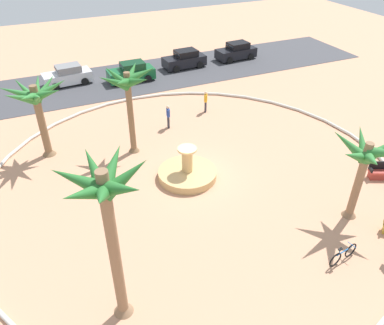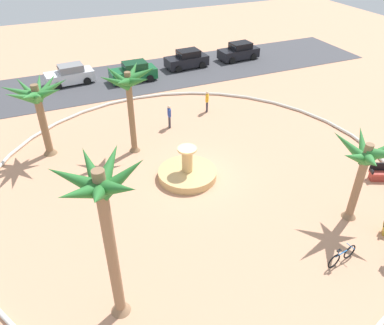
{
  "view_description": "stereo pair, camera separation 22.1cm",
  "coord_description": "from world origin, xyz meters",
  "px_view_note": "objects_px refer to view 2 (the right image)",
  "views": [
    {
      "loc": [
        -7.3,
        -16.07,
        12.87
      ],
      "look_at": [
        -0.11,
        0.04,
        1.0
      ],
      "focal_mm": 35.8,
      "sensor_mm": 36.0,
      "label": 1
    },
    {
      "loc": [
        -7.1,
        -16.16,
        12.87
      ],
      "look_at": [
        -0.11,
        0.04,
        1.0
      ],
      "focal_mm": 35.8,
      "sensor_mm": 36.0,
      "label": 2
    }
  ],
  "objects_px": {
    "parked_car_leftmost": "(70,75)",
    "parked_car_third": "(187,60)",
    "person_cyclist_photo": "(207,101)",
    "parked_car_rightmost": "(239,52)",
    "bicycle_red_frame": "(342,256)",
    "palm_tree_by_curb": "(366,160)",
    "palm_tree_far_side": "(103,206)",
    "bench_west": "(384,174)",
    "palm_tree_mid_plaza": "(129,88)",
    "fountain": "(187,173)",
    "parked_car_second": "(133,72)",
    "palm_tree_near_fountain": "(37,99)",
    "person_pedestrian_stroll": "(169,115)"
  },
  "relations": [
    {
      "from": "parked_car_leftmost",
      "to": "parked_car_third",
      "type": "distance_m",
      "value": 10.77
    },
    {
      "from": "person_cyclist_photo",
      "to": "parked_car_rightmost",
      "type": "relative_size",
      "value": 0.4
    },
    {
      "from": "bicycle_red_frame",
      "to": "parked_car_third",
      "type": "relative_size",
      "value": 0.42
    },
    {
      "from": "palm_tree_by_curb",
      "to": "parked_car_third",
      "type": "relative_size",
      "value": 1.09
    },
    {
      "from": "palm_tree_far_side",
      "to": "bench_west",
      "type": "height_order",
      "value": "palm_tree_far_side"
    },
    {
      "from": "palm_tree_mid_plaza",
      "to": "parked_car_leftmost",
      "type": "bearing_deg",
      "value": 98.8
    },
    {
      "from": "palm_tree_by_curb",
      "to": "parked_car_third",
      "type": "bearing_deg",
      "value": 88.06
    },
    {
      "from": "palm_tree_by_curb",
      "to": "palm_tree_mid_plaza",
      "type": "xyz_separation_m",
      "value": [
        -8.02,
        10.22,
        0.84
      ]
    },
    {
      "from": "fountain",
      "to": "parked_car_second",
      "type": "relative_size",
      "value": 0.83
    },
    {
      "from": "palm_tree_mid_plaza",
      "to": "bicycle_red_frame",
      "type": "relative_size",
      "value": 3.18
    },
    {
      "from": "palm_tree_far_side",
      "to": "palm_tree_mid_plaza",
      "type": "bearing_deg",
      "value": 71.09
    },
    {
      "from": "bicycle_red_frame",
      "to": "parked_car_rightmost",
      "type": "bearing_deg",
      "value": 70.47
    },
    {
      "from": "parked_car_third",
      "to": "palm_tree_mid_plaza",
      "type": "bearing_deg",
      "value": -125.16
    },
    {
      "from": "parked_car_leftmost",
      "to": "palm_tree_by_curb",
      "type": "bearing_deg",
      "value": -66.5
    },
    {
      "from": "palm_tree_far_side",
      "to": "parked_car_third",
      "type": "height_order",
      "value": "palm_tree_far_side"
    },
    {
      "from": "parked_car_leftmost",
      "to": "palm_tree_mid_plaza",
      "type": "bearing_deg",
      "value": -81.2
    },
    {
      "from": "bench_west",
      "to": "bicycle_red_frame",
      "type": "xyz_separation_m",
      "value": [
        -6.38,
        -3.84,
        0.04
      ]
    },
    {
      "from": "parked_car_rightmost",
      "to": "person_cyclist_photo",
      "type": "bearing_deg",
      "value": -130.11
    },
    {
      "from": "palm_tree_near_fountain",
      "to": "person_pedestrian_stroll",
      "type": "height_order",
      "value": "palm_tree_near_fountain"
    },
    {
      "from": "person_pedestrian_stroll",
      "to": "parked_car_rightmost",
      "type": "xyz_separation_m",
      "value": [
        11.36,
        10.6,
        -0.16
      ]
    },
    {
      "from": "bench_west",
      "to": "person_cyclist_photo",
      "type": "xyz_separation_m",
      "value": [
        -5.47,
        11.68,
        0.57
      ]
    },
    {
      "from": "palm_tree_near_fountain",
      "to": "palm_tree_by_curb",
      "type": "height_order",
      "value": "palm_tree_near_fountain"
    },
    {
      "from": "person_pedestrian_stroll",
      "to": "palm_tree_far_side",
      "type": "bearing_deg",
      "value": -117.89
    },
    {
      "from": "palm_tree_mid_plaza",
      "to": "person_cyclist_photo",
      "type": "height_order",
      "value": "palm_tree_mid_plaza"
    },
    {
      "from": "bench_west",
      "to": "parked_car_third",
      "type": "distance_m",
      "value": 21.23
    },
    {
      "from": "bicycle_red_frame",
      "to": "palm_tree_mid_plaza",
      "type": "bearing_deg",
      "value": 114.42
    },
    {
      "from": "palm_tree_mid_plaza",
      "to": "palm_tree_far_side",
      "type": "distance_m",
      "value": 11.59
    },
    {
      "from": "parked_car_leftmost",
      "to": "parked_car_third",
      "type": "relative_size",
      "value": 1.01
    },
    {
      "from": "fountain",
      "to": "palm_tree_near_fountain",
      "type": "xyz_separation_m",
      "value": [
        -6.87,
        5.7,
        3.39
      ]
    },
    {
      "from": "parked_car_rightmost",
      "to": "bench_west",
      "type": "bearing_deg",
      "value": -96.67
    },
    {
      "from": "palm_tree_near_fountain",
      "to": "palm_tree_mid_plaza",
      "type": "distance_m",
      "value": 5.27
    },
    {
      "from": "bicycle_red_frame",
      "to": "fountain",
      "type": "bearing_deg",
      "value": 113.56
    },
    {
      "from": "palm_tree_mid_plaza",
      "to": "parked_car_leftmost",
      "type": "xyz_separation_m",
      "value": [
        -1.98,
        12.78,
        -3.44
      ]
    },
    {
      "from": "parked_car_second",
      "to": "parked_car_third",
      "type": "bearing_deg",
      "value": 12.18
    },
    {
      "from": "fountain",
      "to": "palm_tree_by_curb",
      "type": "distance_m",
      "value": 9.27
    },
    {
      "from": "parked_car_third",
      "to": "fountain",
      "type": "bearing_deg",
      "value": -112.66
    },
    {
      "from": "palm_tree_by_curb",
      "to": "bicycle_red_frame",
      "type": "height_order",
      "value": "palm_tree_by_curb"
    },
    {
      "from": "person_cyclist_photo",
      "to": "bench_west",
      "type": "bearing_deg",
      "value": -64.88
    },
    {
      "from": "parked_car_rightmost",
      "to": "bicycle_red_frame",
      "type": "bearing_deg",
      "value": -109.53
    },
    {
      "from": "palm_tree_near_fountain",
      "to": "parked_car_third",
      "type": "height_order",
      "value": "palm_tree_near_fountain"
    },
    {
      "from": "palm_tree_by_curb",
      "to": "person_cyclist_photo",
      "type": "bearing_deg",
      "value": 96.43
    },
    {
      "from": "bench_west",
      "to": "bicycle_red_frame",
      "type": "height_order",
      "value": "bench_west"
    },
    {
      "from": "parked_car_third",
      "to": "parked_car_rightmost",
      "type": "relative_size",
      "value": 1.0
    },
    {
      "from": "bicycle_red_frame",
      "to": "person_pedestrian_stroll",
      "type": "xyz_separation_m",
      "value": [
        -2.51,
        14.34,
        0.55
      ]
    },
    {
      "from": "palm_tree_by_curb",
      "to": "bench_west",
      "type": "xyz_separation_m",
      "value": [
        3.96,
        1.71,
        -3.03
      ]
    },
    {
      "from": "person_pedestrian_stroll",
      "to": "parked_car_third",
      "type": "relative_size",
      "value": 0.41
    },
    {
      "from": "fountain",
      "to": "bicycle_red_frame",
      "type": "distance_m",
      "value": 9.18
    },
    {
      "from": "palm_tree_far_side",
      "to": "person_pedestrian_stroll",
      "type": "distance_m",
      "value": 15.23
    },
    {
      "from": "palm_tree_mid_plaza",
      "to": "parked_car_leftmost",
      "type": "relative_size",
      "value": 1.32
    },
    {
      "from": "person_pedestrian_stroll",
      "to": "parked_car_rightmost",
      "type": "relative_size",
      "value": 0.41
    }
  ]
}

